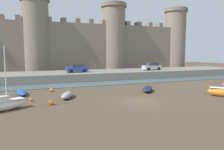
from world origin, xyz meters
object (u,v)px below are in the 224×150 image
Objects in this scene: rowboat_midflat_left at (67,95)px; car_quay_centre_west at (152,66)px; rowboat_foreground_right at (148,89)px; car_quay_east at (77,68)px; rowboat_near_channel_right at (21,92)px; mooring_buoy_near_shore at (31,100)px; sailboat_near_channel_left at (5,104)px; mooring_buoy_off_centre at (52,90)px; mooring_buoy_mid_mud at (51,103)px.

car_quay_centre_west reaches higher than rowboat_midflat_left.
car_quay_east reaches higher than rowboat_foreground_right.
rowboat_foreground_right is at bearing -12.82° from rowboat_near_channel_right.
sailboat_near_channel_left is at bearing -125.12° from mooring_buoy_near_shore.
mooring_buoy_near_shore is 18.65m from car_quay_east.
rowboat_foreground_right is 13.25m from mooring_buoy_off_centre.
rowboat_midflat_left is 0.87× the size of rowboat_foreground_right.
sailboat_near_channel_left is 4.32m from mooring_buoy_mid_mud.
rowboat_midflat_left is at bearing -105.81° from car_quay_east.
rowboat_near_channel_right is (-5.11, 4.26, -0.08)m from rowboat_midflat_left.
rowboat_foreground_right is 10.84× the size of mooring_buoy_near_shore.
car_quay_east is at bearing 61.94° from mooring_buoy_off_centre.
mooring_buoy_near_shore is at bearing 54.88° from sailboat_near_channel_left.
car_quay_centre_west is at bearing 37.09° from rowboat_midflat_left.
rowboat_foreground_right is 8.04× the size of mooring_buoy_mid_mud.
mooring_buoy_mid_mud is (-13.22, -3.27, -0.14)m from rowboat_foreground_right.
car_quay_east is at bearing 74.19° from rowboat_midflat_left.
car_quay_centre_west reaches higher than mooring_buoy_mid_mud.
car_quay_east is (-16.41, 0.34, 0.00)m from car_quay_centre_west.
mooring_buoy_mid_mud is 20.18m from car_quay_east.
rowboat_foreground_right is (11.12, 0.57, -0.01)m from rowboat_midflat_left.
sailboat_near_channel_left is 16.50× the size of mooring_buoy_near_shore.
rowboat_midflat_left is 16.97m from car_quay_east.
rowboat_foreground_right is 13.62m from mooring_buoy_mid_mud.
sailboat_near_channel_left reaches higher than rowboat_near_channel_right.
rowboat_foreground_right reaches higher than mooring_buoy_off_centre.
car_quay_centre_west is (23.10, 18.58, 2.10)m from mooring_buoy_mid_mud.
rowboat_near_channel_right is 28.66m from car_quay_centre_west.
rowboat_midflat_left is 4.02m from mooring_buoy_near_shore.
rowboat_near_channel_right is at bearing 81.06° from sailboat_near_channel_left.
rowboat_foreground_right is 0.96× the size of car_quay_centre_west.
rowboat_midflat_left reaches higher than mooring_buoy_mid_mud.
rowboat_near_channel_right is at bearing 113.41° from mooring_buoy_mid_mud.
rowboat_foreground_right is at bearing 13.89° from mooring_buoy_mid_mud.
car_quay_east is (10.92, 19.70, 1.76)m from sailboat_near_channel_left.
car_quay_centre_west is 16.42m from car_quay_east.
mooring_buoy_mid_mud is at bearing -95.79° from mooring_buoy_off_centre.
rowboat_near_channel_right is 3.92m from mooring_buoy_off_centre.
sailboat_near_channel_left is at bearing -120.19° from mooring_buoy_off_centre.
mooring_buoy_near_shore is at bearing -177.18° from rowboat_foreground_right.
mooring_buoy_off_centre is (-12.42, 4.60, -0.14)m from rowboat_foreground_right.
rowboat_midflat_left is 9.41× the size of mooring_buoy_near_shore.
rowboat_near_channel_right is at bearing -156.02° from car_quay_centre_west.
mooring_buoy_mid_mud is (-2.10, -2.70, -0.15)m from rowboat_midflat_left.
car_quay_east is at bearing 62.32° from mooring_buoy_near_shore.
car_quay_centre_west is at bearing 38.81° from mooring_buoy_mid_mud.
car_quay_east reaches higher than rowboat_near_channel_right.
sailboat_near_channel_left is at bearing -98.94° from rowboat_near_channel_right.
rowboat_midflat_left reaches higher than rowboat_foreground_right.
rowboat_foreground_right is at bearing -67.37° from car_quay_east.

